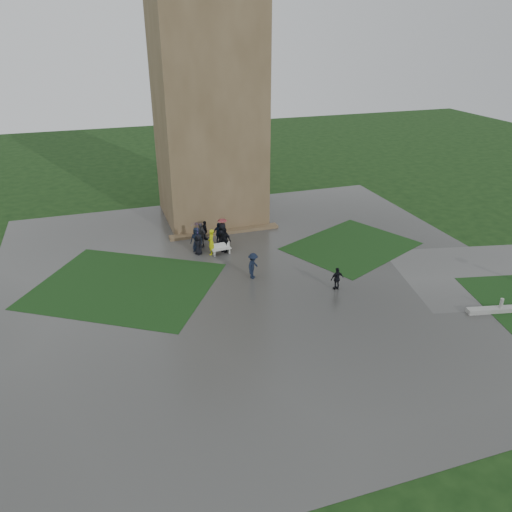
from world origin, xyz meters
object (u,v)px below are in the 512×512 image
object	(u,v)px
pedestrian_mid	(253,266)
tower	(208,111)
pedestrian_near	(337,279)
bench	(221,249)

from	to	relation	value
pedestrian_mid	tower	bearing A→B (deg)	40.54
tower	pedestrian_near	bearing A→B (deg)	-74.62
bench	tower	bearing A→B (deg)	75.60
bench	pedestrian_mid	size ratio (longest dim) A/B	0.83
tower	pedestrian_mid	xyz separation A→B (m)	(-0.25, -12.62, -8.08)
pedestrian_mid	pedestrian_near	world-z (taller)	pedestrian_mid
tower	pedestrian_mid	world-z (taller)	tower
bench	pedestrian_mid	world-z (taller)	pedestrian_mid
bench	pedestrian_mid	bearing A→B (deg)	-81.80
bench	pedestrian_near	world-z (taller)	pedestrian_near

